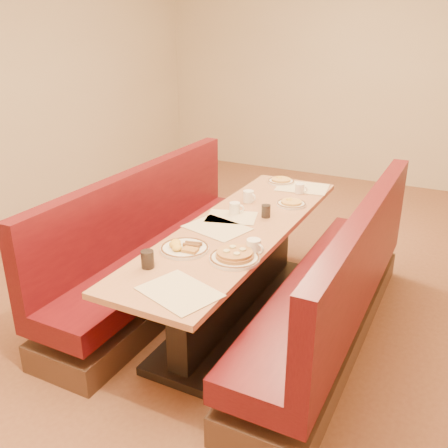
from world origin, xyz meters
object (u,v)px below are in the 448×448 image
at_px(pancake_plate, 235,256).
at_px(soda_tumbler_near, 148,259).
at_px(coffee_mug_b, 235,208).
at_px(booth_left, 157,254).
at_px(coffee_mug_c, 300,188).
at_px(soda_tumbler_mid, 266,211).
at_px(coffee_mug_a, 254,247).
at_px(eggs_plate, 184,248).
at_px(booth_right, 335,297).
at_px(diner_table, 238,272).
at_px(coffee_mug_d, 249,196).

distance_m(pancake_plate, soda_tumbler_near, 0.53).
bearing_deg(pancake_plate, soda_tumbler_near, -141.92).
bearing_deg(coffee_mug_b, soda_tumbler_near, -111.72).
distance_m(booth_left, coffee_mug_c, 1.33).
relative_size(pancake_plate, soda_tumbler_mid, 3.33).
height_order(coffee_mug_b, coffee_mug_c, coffee_mug_b).
distance_m(coffee_mug_a, soda_tumbler_near, 0.67).
bearing_deg(coffee_mug_b, eggs_plate, -108.18).
height_order(booth_right, soda_tumbler_near, booth_right).
bearing_deg(diner_table, soda_tumbler_mid, 67.13).
bearing_deg(booth_left, booth_right, 0.00).
xyz_separation_m(booth_left, eggs_plate, (0.60, -0.53, 0.41)).
bearing_deg(coffee_mug_b, booth_right, -31.25).
bearing_deg(booth_left, coffee_mug_d, 40.31).
bearing_deg(soda_tumbler_near, booth_right, 41.78).
distance_m(eggs_plate, coffee_mug_b, 0.74).
bearing_deg(soda_tumbler_near, pancake_plate, 38.08).
distance_m(diner_table, coffee_mug_b, 0.49).
bearing_deg(pancake_plate, booth_left, 151.67).
height_order(diner_table, pancake_plate, pancake_plate).
bearing_deg(coffee_mug_d, pancake_plate, -52.83).
distance_m(pancake_plate, coffee_mug_c, 1.41).
distance_m(booth_right, pancake_plate, 0.84).
xyz_separation_m(eggs_plate, coffee_mug_c, (0.29, 1.43, 0.02)).
xyz_separation_m(booth_left, coffee_mug_d, (0.58, 0.49, 0.44)).
bearing_deg(diner_table, coffee_mug_b, 122.57).
bearing_deg(coffee_mug_c, pancake_plate, -85.90).
height_order(pancake_plate, soda_tumbler_mid, soda_tumbler_mid).
xyz_separation_m(booth_left, pancake_plate, (0.95, -0.51, 0.41)).
relative_size(coffee_mug_a, coffee_mug_d, 1.05).
xyz_separation_m(coffee_mug_a, coffee_mug_d, (-0.43, 0.87, -0.00)).
bearing_deg(booth_left, soda_tumbler_mid, 16.51).
relative_size(diner_table, coffee_mug_b, 21.94).
xyz_separation_m(diner_table, coffee_mug_c, (0.15, 0.90, 0.42)).
distance_m(coffee_mug_d, soda_tumbler_mid, 0.35).
bearing_deg(coffee_mug_b, coffee_mug_a, -72.26).
height_order(booth_left, soda_tumbler_near, booth_left).
bearing_deg(coffee_mug_c, diner_table, -97.93).
bearing_deg(soda_tumbler_mid, diner_table, -112.87).
distance_m(booth_left, coffee_mug_a, 1.17).
relative_size(eggs_plate, coffee_mug_b, 2.75).
bearing_deg(soda_tumbler_near, booth_left, 122.28).
xyz_separation_m(diner_table, coffee_mug_b, (-0.13, 0.21, 0.42)).
distance_m(eggs_plate, soda_tumbler_mid, 0.82).
xyz_separation_m(coffee_mug_b, soda_tumbler_mid, (0.24, 0.04, 0.00)).
bearing_deg(coffee_mug_a, eggs_plate, -143.08).
distance_m(diner_table, booth_right, 0.73).
height_order(booth_right, eggs_plate, booth_right).
height_order(diner_table, coffee_mug_d, coffee_mug_d).
bearing_deg(soda_tumbler_mid, booth_left, -163.49).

